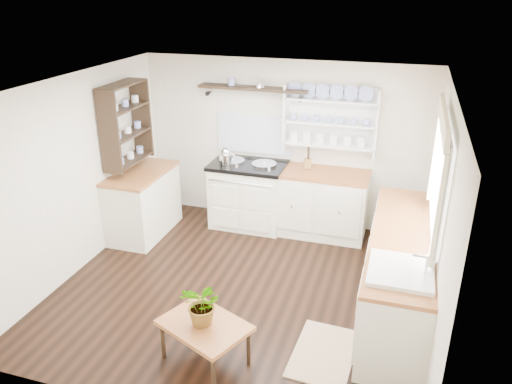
% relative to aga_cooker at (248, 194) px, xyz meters
% --- Properties ---
extents(floor, '(4.00, 3.80, 0.01)m').
position_rel_aga_cooker_xyz_m(floor, '(0.41, -1.57, -0.47)').
color(floor, black).
rests_on(floor, ground).
extents(wall_back, '(4.00, 0.02, 2.30)m').
position_rel_aga_cooker_xyz_m(wall_back, '(0.41, 0.33, 0.68)').
color(wall_back, beige).
rests_on(wall_back, ground).
extents(wall_right, '(0.02, 3.80, 2.30)m').
position_rel_aga_cooker_xyz_m(wall_right, '(2.41, -1.57, 0.68)').
color(wall_right, beige).
rests_on(wall_right, ground).
extents(wall_left, '(0.02, 3.80, 2.30)m').
position_rel_aga_cooker_xyz_m(wall_left, '(-1.59, -1.57, 0.68)').
color(wall_left, beige).
rests_on(wall_left, ground).
extents(ceiling, '(4.00, 3.80, 0.01)m').
position_rel_aga_cooker_xyz_m(ceiling, '(0.41, -1.57, 1.83)').
color(ceiling, white).
rests_on(ceiling, wall_back).
extents(window, '(0.08, 1.55, 1.22)m').
position_rel_aga_cooker_xyz_m(window, '(2.36, -1.42, 1.09)').
color(window, white).
rests_on(window, wall_right).
extents(aga_cooker, '(1.03, 0.72, 0.95)m').
position_rel_aga_cooker_xyz_m(aga_cooker, '(0.00, 0.00, 0.00)').
color(aga_cooker, white).
rests_on(aga_cooker, floor).
extents(back_cabinets, '(1.27, 0.63, 0.90)m').
position_rel_aga_cooker_xyz_m(back_cabinets, '(1.01, 0.03, -0.01)').
color(back_cabinets, silver).
rests_on(back_cabinets, floor).
extents(right_cabinets, '(0.62, 2.43, 0.90)m').
position_rel_aga_cooker_xyz_m(right_cabinets, '(2.11, -1.47, -0.01)').
color(right_cabinets, silver).
rests_on(right_cabinets, floor).
extents(belfast_sink, '(0.55, 0.60, 0.45)m').
position_rel_aga_cooker_xyz_m(belfast_sink, '(2.11, -2.22, 0.33)').
color(belfast_sink, white).
rests_on(belfast_sink, right_cabinets).
extents(left_cabinets, '(0.62, 1.13, 0.90)m').
position_rel_aga_cooker_xyz_m(left_cabinets, '(-1.29, -0.67, -0.01)').
color(left_cabinets, silver).
rests_on(left_cabinets, floor).
extents(plate_rack, '(1.20, 0.22, 0.90)m').
position_rel_aga_cooker_xyz_m(plate_rack, '(1.06, 0.29, 1.09)').
color(plate_rack, white).
rests_on(plate_rack, wall_back).
extents(high_shelf, '(1.50, 0.29, 0.16)m').
position_rel_aga_cooker_xyz_m(high_shelf, '(0.01, 0.21, 1.44)').
color(high_shelf, black).
rests_on(high_shelf, wall_back).
extents(left_shelving, '(0.28, 0.80, 1.05)m').
position_rel_aga_cooker_xyz_m(left_shelving, '(-1.43, -0.67, 1.08)').
color(left_shelving, black).
rests_on(left_shelving, wall_left).
extents(kettle, '(0.19, 0.19, 0.23)m').
position_rel_aga_cooker_xyz_m(kettle, '(-0.28, -0.12, 0.57)').
color(kettle, silver).
rests_on(kettle, aga_cooker).
extents(utensil_crock, '(0.11, 0.11, 0.12)m').
position_rel_aga_cooker_xyz_m(utensil_crock, '(0.80, 0.11, 0.50)').
color(utensil_crock, olive).
rests_on(utensil_crock, back_cabinets).
extents(center_table, '(0.92, 0.81, 0.41)m').
position_rel_aga_cooker_xyz_m(center_table, '(0.49, -2.79, -0.10)').
color(center_table, brown).
rests_on(center_table, floor).
extents(potted_plant, '(0.46, 0.43, 0.41)m').
position_rel_aga_cooker_xyz_m(potted_plant, '(0.49, -2.79, 0.15)').
color(potted_plant, '#3F7233').
rests_on(potted_plant, center_table).
extents(floor_rug, '(0.60, 0.88, 0.02)m').
position_rel_aga_cooker_xyz_m(floor_rug, '(1.51, -2.39, -0.46)').
color(floor_rug, '#957C56').
rests_on(floor_rug, floor).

